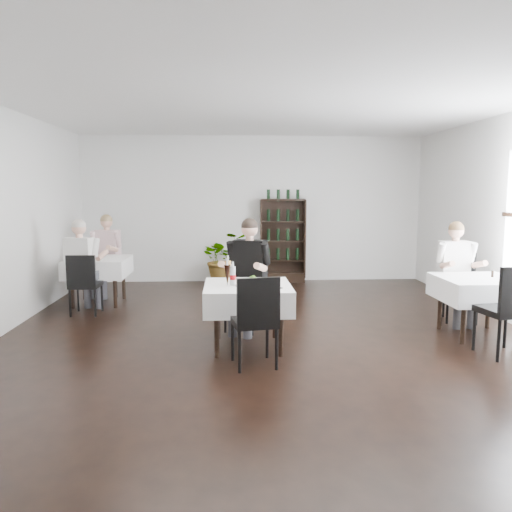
{
  "coord_description": "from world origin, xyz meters",
  "views": [
    {
      "loc": [
        -0.53,
        -5.87,
        1.89
      ],
      "look_at": [
        -0.19,
        0.2,
        1.09
      ],
      "focal_mm": 35.0,
      "sensor_mm": 36.0,
      "label": 1
    }
  ],
  "objects": [
    {
      "name": "diner_left_near",
      "position": [
        -2.77,
        1.88,
        0.85
      ],
      "size": [
        0.6,
        0.63,
        1.46
      ],
      "color": "#3E3F45",
      "rests_on": "ground"
    },
    {
      "name": "right_chair_far",
      "position": [
        2.85,
        1.12,
        0.56
      ],
      "size": [
        0.56,
        0.56,
        0.99
      ],
      "color": "black",
      "rests_on": "ground"
    },
    {
      "name": "diner_right_far",
      "position": [
        2.7,
        0.92,
        0.85
      ],
      "size": [
        0.56,
        0.56,
        1.46
      ],
      "color": "#3E3F45",
      "rests_on": "ground"
    },
    {
      "name": "main_chair_near",
      "position": [
        -0.24,
        -0.72,
        0.57
      ],
      "size": [
        0.53,
        0.53,
        1.0
      ],
      "color": "black",
      "rests_on": "ground"
    },
    {
      "name": "right_table",
      "position": [
        2.7,
        0.3,
        0.62
      ],
      "size": [
        0.98,
        0.98,
        0.77
      ],
      "color": "black",
      "rests_on": "ground"
    },
    {
      "name": "diner_main",
      "position": [
        -0.27,
        0.67,
        0.89
      ],
      "size": [
        0.67,
        0.71,
        1.53
      ],
      "color": "#3E3F45",
      "rests_on": "ground"
    },
    {
      "name": "potted_tree",
      "position": [
        -0.6,
        4.1,
        0.53
      ],
      "size": [
        1.22,
        1.15,
        1.07
      ],
      "primitive_type": "imported",
      "rotation": [
        0.0,
        0.0,
        0.42
      ],
      "color": "#23561D",
      "rests_on": "ground"
    },
    {
      "name": "main_table",
      "position": [
        -0.3,
        0.0,
        0.62
      ],
      "size": [
        1.03,
        1.03,
        0.77
      ],
      "color": "black",
      "rests_on": "ground"
    },
    {
      "name": "left_table",
      "position": [
        -2.7,
        2.5,
        0.62
      ],
      "size": [
        0.98,
        0.98,
        0.77
      ],
      "color": "black",
      "rests_on": "ground"
    },
    {
      "name": "coke_bottle",
      "position": [
        -0.48,
        -0.02,
        0.88
      ],
      "size": [
        0.07,
        0.07,
        0.28
      ],
      "color": "silver",
      "rests_on": "main_table"
    },
    {
      "name": "room_shell",
      "position": [
        0.0,
        0.0,
        1.5
      ],
      "size": [
        9.0,
        9.0,
        9.0
      ],
      "color": "black",
      "rests_on": "ground"
    },
    {
      "name": "right_chair_near",
      "position": [
        2.64,
        -0.54,
        0.61
      ],
      "size": [
        0.56,
        0.56,
        1.07
      ],
      "color": "black",
      "rests_on": "ground"
    },
    {
      "name": "left_chair_near",
      "position": [
        -2.71,
        1.69,
        0.54
      ],
      "size": [
        0.44,
        0.44,
        0.94
      ],
      "color": "black",
      "rests_on": "ground"
    },
    {
      "name": "pilsner_lager",
      "position": [
        -0.53,
        0.14,
        0.91
      ],
      "size": [
        0.08,
        0.08,
        0.34
      ],
      "color": "#B87D2F",
      "rests_on": "main_table"
    },
    {
      "name": "pilsner_dark",
      "position": [
        -0.54,
        -0.06,
        0.9
      ],
      "size": [
        0.07,
        0.07,
        0.31
      ],
      "color": "black",
      "rests_on": "main_table"
    },
    {
      "name": "diner_left_far",
      "position": [
        -2.72,
        3.13,
        0.85
      ],
      "size": [
        0.61,
        0.65,
        1.47
      ],
      "color": "#3E3F45",
      "rests_on": "ground"
    },
    {
      "name": "plate_far",
      "position": [
        -0.27,
        0.22,
        0.79
      ],
      "size": [
        0.29,
        0.29,
        0.07
      ],
      "color": "white",
      "rests_on": "main_table"
    },
    {
      "name": "plate_near",
      "position": [
        -0.29,
        -0.17,
        0.79
      ],
      "size": [
        0.33,
        0.33,
        0.09
      ],
      "color": "white",
      "rests_on": "main_table"
    },
    {
      "name": "main_chair_far",
      "position": [
        -0.28,
        0.81,
        0.56
      ],
      "size": [
        0.59,
        0.6,
        0.98
      ],
      "color": "black",
      "rests_on": "ground"
    },
    {
      "name": "wine_shelf",
      "position": [
        0.6,
        4.31,
        0.85
      ],
      "size": [
        0.9,
        0.28,
        1.75
      ],
      "color": "black",
      "rests_on": "ground"
    },
    {
      "name": "left_chair_far",
      "position": [
        -2.76,
        3.2,
        0.53
      ],
      "size": [
        0.51,
        0.51,
        0.93
      ],
      "color": "black",
      "rests_on": "ground"
    },
    {
      "name": "napkin_cutlery",
      "position": [
        -0.03,
        -0.24,
        0.78
      ],
      "size": [
        0.25,
        0.24,
        0.02
      ],
      "color": "black",
      "rests_on": "main_table"
    },
    {
      "name": "pepper_mill",
      "position": [
        2.91,
        0.35,
        0.81
      ],
      "size": [
        0.04,
        0.04,
        0.09
      ],
      "primitive_type": "cylinder",
      "rotation": [
        0.0,
        0.0,
        0.18
      ],
      "color": "black",
      "rests_on": "right_table"
    }
  ]
}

